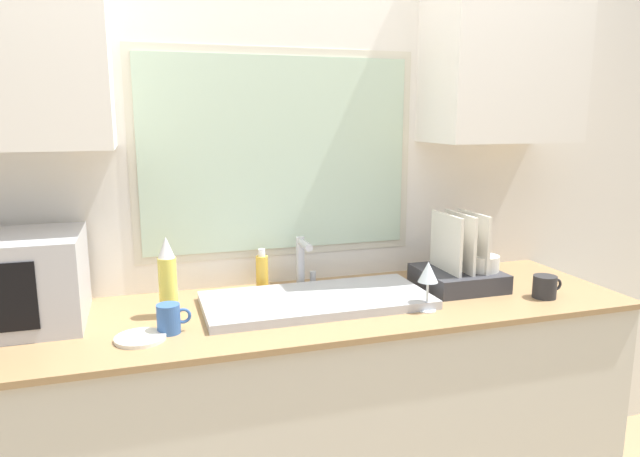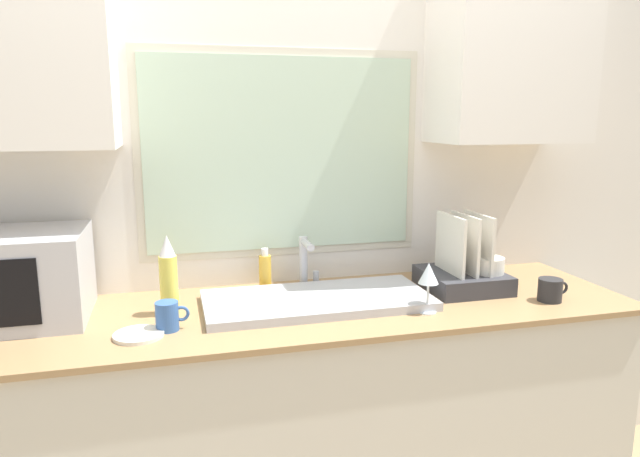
% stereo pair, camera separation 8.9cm
% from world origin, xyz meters
% --- Properties ---
extents(countertop, '(2.36, 0.67, 0.91)m').
position_xyz_m(countertop, '(0.00, 0.32, 0.45)').
color(countertop, beige).
rests_on(countertop, ground_plane).
extents(wall_back, '(6.00, 0.38, 2.60)m').
position_xyz_m(wall_back, '(0.00, 0.62, 1.43)').
color(wall_back, silver).
rests_on(wall_back, ground_plane).
extents(sink_basin, '(0.79, 0.37, 0.03)m').
position_xyz_m(sink_basin, '(0.06, 0.33, 0.92)').
color(sink_basin, '#B2B2B7').
rests_on(sink_basin, countertop).
extents(faucet, '(0.08, 0.14, 0.20)m').
position_xyz_m(faucet, '(0.06, 0.52, 1.02)').
color(faucet, '#B7B7BC').
rests_on(faucet, countertop).
extents(microwave, '(0.44, 0.38, 0.29)m').
position_xyz_m(microwave, '(-0.92, 0.42, 1.05)').
color(microwave, '#B2B2B7').
rests_on(microwave, countertop).
extents(dish_rack, '(0.29, 0.29, 0.29)m').
position_xyz_m(dish_rack, '(0.65, 0.36, 0.98)').
color(dish_rack, '#333338').
rests_on(dish_rack, countertop).
extents(spray_bottle, '(0.06, 0.06, 0.27)m').
position_xyz_m(spray_bottle, '(-0.44, 0.36, 1.04)').
color(spray_bottle, '#D8CC4C').
rests_on(spray_bottle, countertop).
extents(soap_bottle, '(0.05, 0.05, 0.16)m').
position_xyz_m(soap_bottle, '(-0.09, 0.56, 0.98)').
color(soap_bottle, gold).
rests_on(soap_bottle, countertop).
extents(mug_near_sink, '(0.10, 0.07, 0.09)m').
position_xyz_m(mug_near_sink, '(-0.45, 0.20, 0.95)').
color(mug_near_sink, '#335999').
rests_on(mug_near_sink, countertop).
extents(wine_glass, '(0.07, 0.07, 0.17)m').
position_xyz_m(wine_glass, '(0.40, 0.15, 1.04)').
color(wine_glass, silver).
rests_on(wine_glass, countertop).
extents(mug_by_rack, '(0.12, 0.08, 0.08)m').
position_xyz_m(mug_by_rack, '(0.88, 0.15, 0.95)').
color(mug_by_rack, '#262628').
rests_on(mug_by_rack, countertop).
extents(small_plate, '(0.15, 0.15, 0.01)m').
position_xyz_m(small_plate, '(-0.54, 0.17, 0.91)').
color(small_plate, silver).
rests_on(small_plate, countertop).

